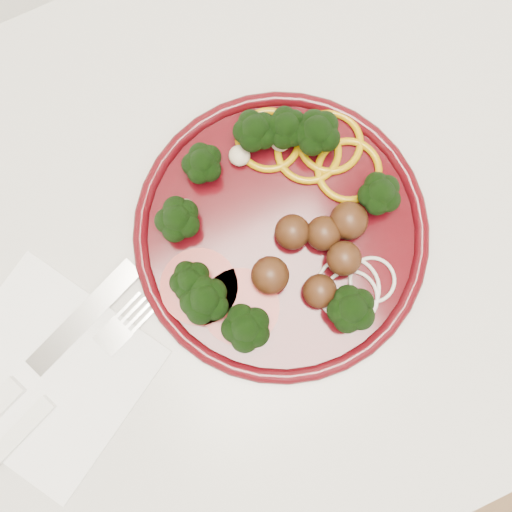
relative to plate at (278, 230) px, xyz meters
name	(u,v)px	position (x,y,z in m)	size (l,w,h in m)	color
counter	(287,271)	(0.03, 0.00, -0.47)	(2.40, 0.60, 0.90)	silver
plate	(278,230)	(0.00, 0.00, 0.00)	(0.27, 0.27, 0.05)	#40070C
napkin	(46,375)	(-0.25, -0.03, -0.02)	(0.16, 0.16, 0.00)	white
knife	(13,389)	(-0.27, -0.03, -0.01)	(0.23, 0.11, 0.01)	silver
fork	(34,417)	(-0.27, -0.06, -0.01)	(0.20, 0.10, 0.01)	white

